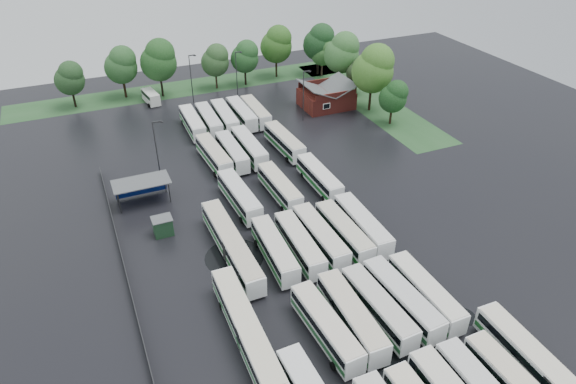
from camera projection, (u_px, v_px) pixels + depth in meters
name	position (u px, v px, depth m)	size (l,w,h in m)	color
ground	(311.00, 258.00, 65.64)	(160.00, 160.00, 0.00)	black
brick_building	(326.00, 98.00, 105.74)	(10.07, 8.60, 5.39)	maroon
wash_shed	(141.00, 184.00, 75.27)	(8.20, 4.20, 3.58)	#2D2D30
utility_hut	(163.00, 226.00, 69.22)	(2.70, 2.20, 2.62)	#15341C
grass_strip_north	(195.00, 86.00, 116.37)	(80.00, 10.00, 0.01)	#244D25
grass_strip_east	(367.00, 99.00, 110.13)	(10.00, 50.00, 0.01)	#244D25
west_fence	(123.00, 262.00, 64.04)	(0.10, 50.00, 1.20)	#2D2D30
bus_r1c0	(326.00, 327.00, 53.52)	(3.04, 11.77, 3.25)	white
bus_r1c1	(351.00, 316.00, 54.68)	(2.93, 12.22, 3.38)	white
bus_r1c2	(378.00, 307.00, 55.91)	(2.95, 11.84, 3.27)	white
bus_r1c3	(402.00, 299.00, 56.89)	(3.17, 12.16, 3.35)	white
bus_r1c4	(425.00, 292.00, 57.84)	(2.52, 11.69, 3.25)	white
bus_r2c0	(275.00, 250.00, 64.20)	(2.96, 11.78, 3.25)	white
bus_r2c1	(300.00, 244.00, 65.18)	(2.85, 11.78, 3.26)	white
bus_r2c2	(320.00, 237.00, 66.40)	(2.65, 12.10, 3.36)	white
bus_r2c3	(344.00, 232.00, 67.28)	(2.66, 11.84, 3.29)	white
bus_r2c4	(362.00, 225.00, 68.53)	(2.88, 12.21, 3.38)	white
bus_r3c0	(239.00, 196.00, 74.52)	(3.03, 12.10, 3.34)	white
bus_r3c2	(280.00, 187.00, 76.73)	(2.74, 11.65, 3.23)	white
bus_r3c4	(319.00, 178.00, 79.07)	(2.51, 11.63, 3.23)	white
bus_r4c0	(214.00, 155.00, 85.09)	(3.12, 11.98, 3.30)	white
bus_r4c1	(232.00, 152.00, 86.14)	(2.48, 11.57, 3.22)	white
bus_r4c2	(249.00, 147.00, 87.40)	(2.61, 12.12, 3.37)	white
bus_r4c4	(284.00, 142.00, 89.21)	(3.02, 12.02, 3.32)	white
bus_r5c0	(192.00, 123.00, 95.80)	(2.73, 11.76, 3.26)	white
bus_r5c1	(209.00, 120.00, 96.75)	(2.83, 11.86, 3.28)	white
bus_r5c2	(225.00, 117.00, 97.82)	(3.06, 12.15, 3.35)	white
bus_r5c3	(242.00, 114.00, 99.17)	(2.62, 11.95, 3.32)	white
bus_r5c4	(256.00, 112.00, 100.05)	(2.66, 11.67, 3.24)	white
artic_bus_west_b	(231.00, 245.00, 64.92)	(2.76, 17.87, 3.31)	white
artic_bus_west_c	(247.00, 330.00, 53.11)	(2.73, 17.60, 3.26)	white
artic_bus_east	(548.00, 377.00, 48.23)	(2.85, 17.66, 3.27)	white
minibus	(151.00, 97.00, 107.54)	(2.98, 6.09, 2.55)	white
tree_north_0	(70.00, 78.00, 103.17)	(5.92, 5.92, 9.80)	black
tree_north_1	(121.00, 65.00, 107.11)	(6.81, 6.81, 11.27)	black
tree_north_2	(159.00, 60.00, 107.15)	(7.61, 7.61, 12.60)	black
tree_north_3	(216.00, 60.00, 111.95)	(6.11, 6.11, 10.12)	#342318
tree_north_4	(245.00, 56.00, 113.72)	(6.22, 6.22, 10.31)	black
tree_north_5	(277.00, 44.00, 117.61)	(7.31, 7.31, 12.11)	black
tree_north_6	(320.00, 42.00, 119.10)	(7.27, 7.27, 12.05)	black
tree_east_0	(394.00, 96.00, 96.63)	(5.32, 5.32, 8.80)	black
tree_east_1	(374.00, 68.00, 100.52)	(8.27, 8.27, 13.70)	black
tree_east_2	(358.00, 71.00, 110.12)	(4.80, 4.80, 7.96)	#302010
tree_east_3	(343.00, 52.00, 111.22)	(7.65, 7.65, 12.67)	black
tree_east_4	(323.00, 52.00, 119.10)	(5.50, 5.50, 9.11)	#3C2B21
lamp_post_ne	(304.00, 92.00, 97.88)	(1.54, 0.30, 10.01)	#2D2D30
lamp_post_nw	(157.00, 150.00, 77.12)	(1.68, 0.33, 10.91)	#2D2D30
lamp_post_back_w	(191.00, 76.00, 105.42)	(1.57, 0.31, 10.17)	#2D2D30
lamp_post_back_e	(237.00, 71.00, 108.40)	(1.51, 0.29, 9.78)	#2D2D30
puddle_0	(401.00, 370.00, 51.11)	(4.82, 4.82, 0.01)	black
puddle_1	(443.00, 361.00, 51.97)	(2.79, 2.79, 0.01)	black
puddle_2	(234.00, 257.00, 65.78)	(7.61, 7.61, 0.01)	black
puddle_3	(360.00, 271.00, 63.61)	(4.44, 4.44, 0.01)	black
puddle_4	(463.00, 317.00, 57.13)	(2.86, 2.86, 0.01)	black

